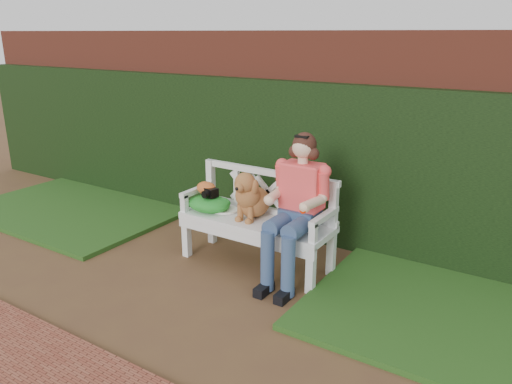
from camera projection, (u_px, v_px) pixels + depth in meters
The scene contains 12 objects.
ground at pixel (173, 287), 4.48m from camera, with size 60.00×60.00×0.00m, color #543723.
brick_wall at pixel (281, 132), 5.66m from camera, with size 10.00×0.30×2.20m, color brown.
ivy_hedge at pixel (271, 157), 5.56m from camera, with size 10.00×0.18×1.70m, color #1A3311.
grass_left at pixel (80, 208), 6.43m from camera, with size 2.60×2.00×0.05m, color #12410D.
grass_right at pixel (478, 317), 3.95m from camera, with size 2.60×2.00×0.05m, color #12410D.
garden_bench at pixel (256, 242), 4.84m from camera, with size 1.58×0.60×0.48m, color white, non-canonical shape.
seated_woman at pixel (299, 211), 4.45m from camera, with size 0.56×0.74×1.32m, color #C7393E, non-canonical shape.
dog at pixel (252, 194), 4.72m from camera, with size 0.32×0.44×0.48m, color #B5782D, non-canonical shape.
tennis_racket at pixel (220, 209), 5.00m from camera, with size 0.62×0.26×0.03m, color white, non-canonical shape.
green_bag at pixel (209, 203), 4.96m from camera, with size 0.45×0.35×0.15m, color #277734, non-canonical shape.
camera_item at pixel (211, 192), 4.91m from camera, with size 0.13×0.10×0.09m, color black.
baseball_glove at pixel (206, 188), 4.97m from camera, with size 0.21×0.16×0.13m, color #C75B25.
Camera 1 is at (2.79, -2.96, 2.18)m, focal length 35.00 mm.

